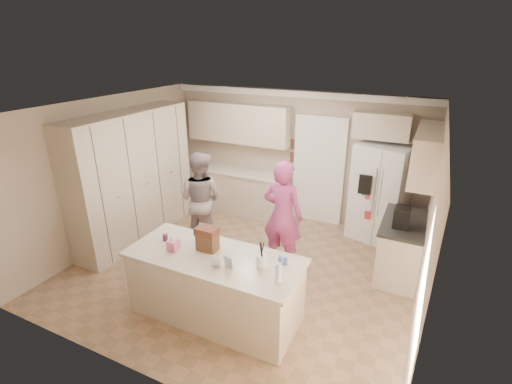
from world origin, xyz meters
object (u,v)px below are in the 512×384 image
at_px(tissue_box, 173,245).
at_px(teen_boy, 201,199).
at_px(utensil_crock, 262,261).
at_px(dollhouse_body, 208,242).
at_px(teen_girl, 282,216).
at_px(refrigerator, 380,193).
at_px(island_base, 215,287).
at_px(coffee_maker, 402,217).

bearing_deg(tissue_box, teen_boy, 112.49).
xyz_separation_m(utensil_crock, dollhouse_body, (-0.80, 0.05, 0.04)).
distance_m(dollhouse_body, teen_girl, 1.49).
distance_m(refrigerator, teen_girl, 2.06).
bearing_deg(teen_boy, utensil_crock, 138.36).
height_order(dollhouse_body, teen_girl, teen_girl).
bearing_deg(utensil_crock, island_base, -175.60).
relative_size(refrigerator, coffee_maker, 6.00).
relative_size(utensil_crock, teen_girl, 0.08).
xyz_separation_m(dollhouse_body, teen_girl, (0.49, 1.40, -0.13)).
relative_size(teen_boy, teen_girl, 0.95).
height_order(coffee_maker, island_base, coffee_maker).
height_order(refrigerator, dollhouse_body, refrigerator).
height_order(island_base, dollhouse_body, dollhouse_body).
bearing_deg(island_base, dollhouse_body, 146.31).
bearing_deg(tissue_box, dollhouse_body, 26.57).
distance_m(utensil_crock, tissue_box, 1.21).
height_order(utensil_crock, teen_girl, teen_girl).
xyz_separation_m(utensil_crock, teen_boy, (-1.90, 1.53, -0.14)).
relative_size(refrigerator, teen_girl, 0.99).
xyz_separation_m(utensil_crock, teen_girl, (-0.31, 1.45, -0.10)).
height_order(island_base, tissue_box, tissue_box).
bearing_deg(teen_girl, tissue_box, 63.72).
xyz_separation_m(coffee_maker, tissue_box, (-2.60, -2.00, -0.07)).
relative_size(refrigerator, teen_boy, 1.04).
distance_m(coffee_maker, teen_girl, 1.77).
height_order(dollhouse_body, teen_boy, teen_boy).
relative_size(coffee_maker, island_base, 0.14).
distance_m(tissue_box, teen_boy, 1.83).
bearing_deg(island_base, tissue_box, -169.70).
bearing_deg(refrigerator, coffee_maker, -54.82).
bearing_deg(teen_girl, dollhouse_body, 73.55).
distance_m(refrigerator, utensil_crock, 3.24).
relative_size(utensil_crock, dollhouse_body, 0.58).
bearing_deg(refrigerator, island_base, -102.22).
bearing_deg(teen_boy, refrigerator, -153.54).
height_order(coffee_maker, utensil_crock, coffee_maker).
xyz_separation_m(refrigerator, teen_boy, (-2.82, -1.57, -0.04)).
xyz_separation_m(refrigerator, teen_girl, (-1.24, -1.65, 0.00)).
xyz_separation_m(coffee_maker, teen_girl, (-1.71, -0.40, -0.17)).
xyz_separation_m(refrigerator, tissue_box, (-2.12, -3.25, 0.10)).
height_order(coffee_maker, teen_girl, teen_girl).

